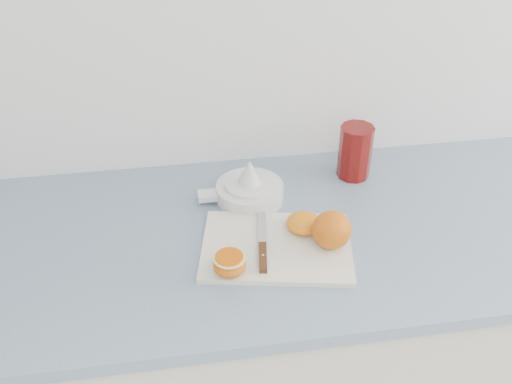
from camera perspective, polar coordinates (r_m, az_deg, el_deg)
The scene contains 8 objects.
counter at distance 1.60m, azimuth 3.58°, elevation -15.94°, with size 2.63×0.64×0.89m.
cutting_board at distance 1.22m, azimuth 2.07°, elevation -5.50°, with size 0.31×0.22×0.01m, color silver.
whole_orange at distance 1.19m, azimuth 7.58°, elevation -3.76°, with size 0.08×0.08×0.08m.
half_orange at distance 1.14m, azimuth -2.67°, elevation -7.21°, with size 0.07×0.07×0.04m.
squeezed_shell at distance 1.25m, azimuth 4.83°, elevation -3.08°, with size 0.08×0.08×0.03m.
paring_knife at distance 1.19m, azimuth 0.68°, elevation -5.99°, with size 0.05×0.19×0.01m.
citrus_juicer at distance 1.34m, azimuth -0.71°, elevation 0.30°, with size 0.20×0.16×0.11m.
red_tumbler at distance 1.43m, azimuth 9.86°, elevation 3.80°, with size 0.08×0.08×0.14m.
Camera 1 is at (-0.29, 0.73, 1.69)m, focal length 40.00 mm.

